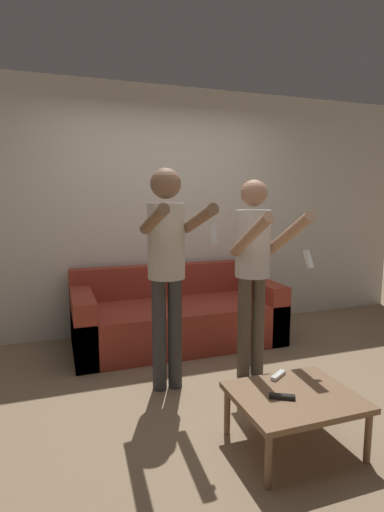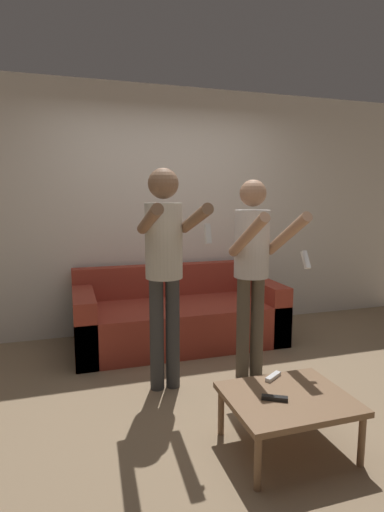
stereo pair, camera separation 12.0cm
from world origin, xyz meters
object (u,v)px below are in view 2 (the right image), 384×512
object	(u,v)px
person_standing_left	(165,255)
remote_near	(275,398)
couch	(178,317)
remote_far	(273,377)
coffee_table	(288,402)
person_standing_right	(253,259)

from	to	relation	value
person_standing_left	remote_near	bearing A→B (deg)	-67.14
couch	remote_far	world-z (taller)	couch
couch	remote_near	distance (m)	1.97
couch	remote_far	bearing A→B (deg)	-84.13
remote_near	remote_far	xyz separation A→B (m)	(0.13, 0.25, 0.00)
coffee_table	person_standing_right	bearing A→B (deg)	77.19
coffee_table	remote_near	size ratio (longest dim) A/B	4.85
couch	remote_far	size ratio (longest dim) A/B	14.41
person_standing_right	remote_far	xyz separation A→B (m)	(-0.19, -0.73, -0.66)
couch	person_standing_right	bearing A→B (deg)	-69.69
couch	coffee_table	world-z (taller)	couch
person_standing_right	coffee_table	distance (m)	1.21
remote_near	couch	bearing A→B (deg)	91.40
person_standing_left	remote_near	xyz separation A→B (m)	(0.41, -0.98, -0.72)
remote_far	remote_near	bearing A→B (deg)	-116.81
person_standing_right	remote_near	distance (m)	1.22
couch	remote_near	xyz separation A→B (m)	(0.05, -1.97, 0.09)
person_standing_right	remote_far	distance (m)	1.00
couch	person_standing_left	world-z (taller)	person_standing_left
person_standing_right	couch	bearing A→B (deg)	110.31
person_standing_right	remote_far	bearing A→B (deg)	-104.67
person_standing_left	remote_far	world-z (taller)	person_standing_left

